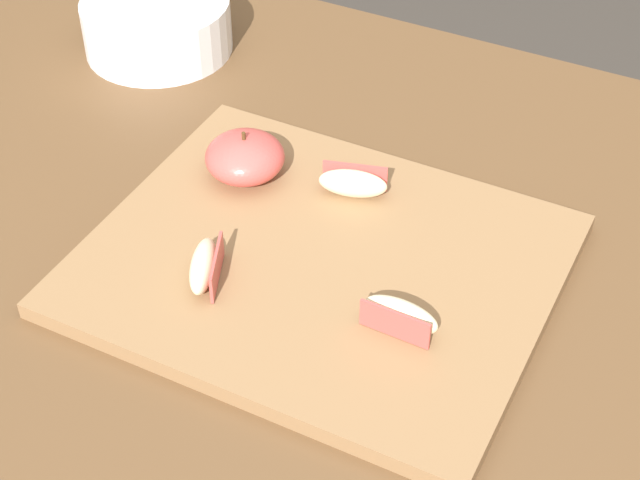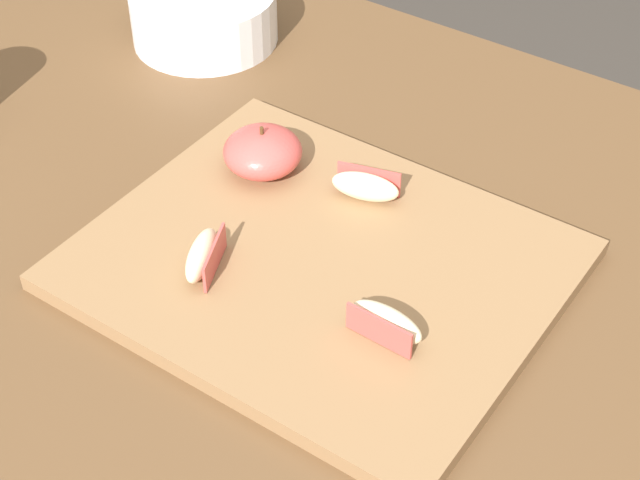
{
  "view_description": "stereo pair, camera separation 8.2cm",
  "coord_description": "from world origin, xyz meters",
  "px_view_note": "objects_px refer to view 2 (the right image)",
  "views": [
    {
      "loc": [
        0.26,
        -0.56,
        1.32
      ],
      "look_at": [
        -0.02,
        -0.01,
        0.77
      ],
      "focal_mm": 56.86,
      "sensor_mm": 36.0,
      "label": 1
    },
    {
      "loc": [
        0.33,
        -0.51,
        1.32
      ],
      "look_at": [
        -0.02,
        -0.01,
        0.77
      ],
      "focal_mm": 56.86,
      "sensor_mm": 36.0,
      "label": 2
    }
  ],
  "objects_px": {
    "cutting_board": "(320,265)",
    "ceramic_fruit_bowl": "(204,14)",
    "apple_wedge_front": "(366,186)",
    "apple_half_skin_up": "(263,152)",
    "apple_wedge_middle": "(203,255)",
    "apple_wedge_near_knife": "(386,323)"
  },
  "relations": [
    {
      "from": "cutting_board",
      "to": "apple_wedge_front",
      "type": "xyz_separation_m",
      "value": [
        -0.01,
        0.09,
        0.02
      ]
    },
    {
      "from": "apple_half_skin_up",
      "to": "ceramic_fruit_bowl",
      "type": "height_order",
      "value": "apple_half_skin_up"
    },
    {
      "from": "apple_half_skin_up",
      "to": "apple_wedge_middle",
      "type": "height_order",
      "value": "apple_half_skin_up"
    },
    {
      "from": "apple_wedge_near_knife",
      "to": "cutting_board",
      "type": "bearing_deg",
      "value": 154.59
    },
    {
      "from": "apple_wedge_middle",
      "to": "apple_wedge_near_knife",
      "type": "bearing_deg",
      "value": 7.23
    },
    {
      "from": "cutting_board",
      "to": "apple_wedge_front",
      "type": "height_order",
      "value": "apple_wedge_front"
    },
    {
      "from": "cutting_board",
      "to": "ceramic_fruit_bowl",
      "type": "bearing_deg",
      "value": 143.27
    },
    {
      "from": "apple_half_skin_up",
      "to": "apple_wedge_near_knife",
      "type": "relative_size",
      "value": 1.17
    },
    {
      "from": "cutting_board",
      "to": "ceramic_fruit_bowl",
      "type": "distance_m",
      "value": 0.4
    },
    {
      "from": "apple_wedge_front",
      "to": "apple_wedge_near_knife",
      "type": "bearing_deg",
      "value": -51.93
    },
    {
      "from": "apple_wedge_front",
      "to": "apple_wedge_near_knife",
      "type": "relative_size",
      "value": 1.04
    },
    {
      "from": "ceramic_fruit_bowl",
      "to": "cutting_board",
      "type": "bearing_deg",
      "value": -36.73
    },
    {
      "from": "apple_half_skin_up",
      "to": "apple_wedge_front",
      "type": "relative_size",
      "value": 1.12
    },
    {
      "from": "apple_wedge_front",
      "to": "apple_half_skin_up",
      "type": "bearing_deg",
      "value": -169.86
    },
    {
      "from": "ceramic_fruit_bowl",
      "to": "apple_half_skin_up",
      "type": "bearing_deg",
      "value": -39.01
    },
    {
      "from": "cutting_board",
      "to": "apple_half_skin_up",
      "type": "xyz_separation_m",
      "value": [
        -0.11,
        0.07,
        0.03
      ]
    },
    {
      "from": "apple_wedge_middle",
      "to": "apple_wedge_front",
      "type": "xyz_separation_m",
      "value": [
        0.06,
        0.15,
        0.0
      ]
    },
    {
      "from": "apple_wedge_near_knife",
      "to": "apple_half_skin_up",
      "type": "bearing_deg",
      "value": 150.81
    },
    {
      "from": "cutting_board",
      "to": "apple_wedge_middle",
      "type": "distance_m",
      "value": 0.1
    },
    {
      "from": "ceramic_fruit_bowl",
      "to": "apple_wedge_middle",
      "type": "bearing_deg",
      "value": -50.66
    },
    {
      "from": "apple_wedge_middle",
      "to": "apple_wedge_front",
      "type": "relative_size",
      "value": 1.0
    },
    {
      "from": "apple_half_skin_up",
      "to": "ceramic_fruit_bowl",
      "type": "xyz_separation_m",
      "value": [
        -0.21,
        0.17,
        -0.0
      ]
    }
  ]
}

